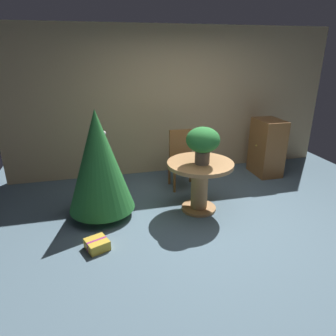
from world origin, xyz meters
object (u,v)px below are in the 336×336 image
(gift_box_gold, at_px, (97,244))
(holiday_tree, at_px, (99,161))
(wooden_chair_far, at_px, (182,156))
(flower_vase, at_px, (203,141))
(round_dining_table, at_px, (200,178))
(wooden_cabinet, at_px, (267,147))

(gift_box_gold, bearing_deg, holiday_tree, 82.29)
(wooden_chair_far, height_order, holiday_tree, holiday_tree)
(flower_vase, distance_m, holiday_tree, 1.41)
(round_dining_table, height_order, holiday_tree, holiday_tree)
(gift_box_gold, bearing_deg, round_dining_table, 22.73)
(round_dining_table, relative_size, wooden_cabinet, 0.90)
(round_dining_table, xyz_separation_m, gift_box_gold, (-1.48, -0.62, -0.44))
(wooden_cabinet, bearing_deg, holiday_tree, -164.36)
(round_dining_table, relative_size, wooden_chair_far, 0.97)
(gift_box_gold, distance_m, wooden_cabinet, 3.58)
(wooden_chair_far, bearing_deg, holiday_tree, -152.26)
(holiday_tree, distance_m, wooden_cabinet, 3.17)
(round_dining_table, xyz_separation_m, wooden_cabinet, (1.67, 1.03, 0.02))
(gift_box_gold, bearing_deg, flower_vase, 20.88)
(wooden_cabinet, bearing_deg, flower_vase, -147.15)
(round_dining_table, distance_m, holiday_tree, 1.42)
(flower_vase, bearing_deg, holiday_tree, 170.61)
(flower_vase, xyz_separation_m, wooden_chair_far, (-0.00, 0.95, -0.52))
(wooden_chair_far, height_order, gift_box_gold, wooden_chair_far)
(flower_vase, relative_size, wooden_chair_far, 0.53)
(flower_vase, height_order, gift_box_gold, flower_vase)
(round_dining_table, xyz_separation_m, flower_vase, (0.00, -0.05, 0.55))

